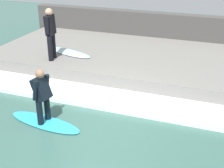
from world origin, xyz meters
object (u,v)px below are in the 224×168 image
(surfer_riding, at_px, (42,93))
(surfer_waiting_near, at_px, (50,31))
(surfboard_riding, at_px, (45,122))
(surfboard_waiting_near, at_px, (69,52))

(surfer_riding, bearing_deg, surfer_waiting_near, 25.83)
(surfer_waiting_near, bearing_deg, surfboard_riding, -154.17)
(surfer_riding, bearing_deg, surfboard_waiting_near, 17.96)
(surfer_riding, distance_m, surfboard_waiting_near, 3.81)
(surfboard_riding, bearing_deg, surfer_riding, -63.43)
(surfer_waiting_near, bearing_deg, surfer_riding, -154.17)
(surfer_riding, relative_size, surfboard_waiting_near, 0.68)
(surfboard_riding, height_order, surfer_waiting_near, surfer_waiting_near)
(surfboard_waiting_near, bearing_deg, surfboard_riding, -162.04)
(surfboard_riding, xyz_separation_m, surfer_riding, (0.00, -0.00, 0.78))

